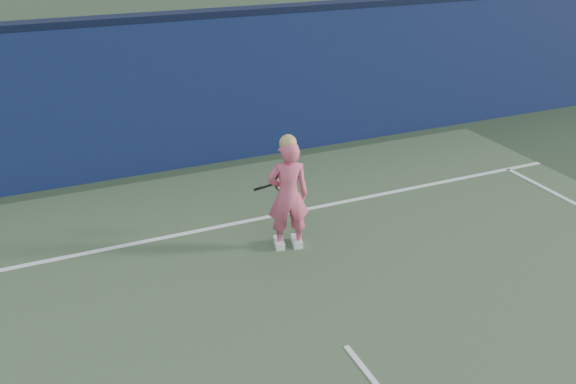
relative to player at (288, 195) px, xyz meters
name	(u,v)px	position (x,y,z in m)	size (l,w,h in m)	color
backstop_wall	(194,93)	(-0.28, 3.36, 0.49)	(24.00, 0.40, 2.50)	#0C1C38
wall_cap	(189,15)	(-0.28, 3.36, 1.79)	(24.00, 0.42, 0.10)	black
player	(288,195)	(0.00, 0.00, 0.00)	(0.62, 0.48, 1.58)	#D4526C
racket	(283,182)	(0.10, 0.41, -0.02)	(0.57, 0.21, 0.32)	black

